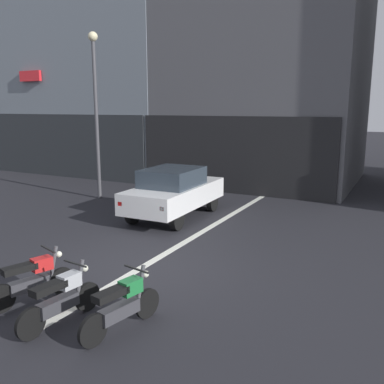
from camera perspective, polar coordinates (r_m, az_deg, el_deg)
The scene contains 9 objects.
ground_plane at distance 9.69m, azimuth -6.77°, elevation -10.13°, with size 120.00×120.00×0.00m, color #232328.
lane_centre_line at distance 14.79m, azimuth 6.38°, elevation -2.49°, with size 0.20×18.00×0.01m, color silver.
building_corner_left at distance 26.24m, azimuth -11.55°, elevation 22.10°, with size 10.72×8.40×17.02m.
building_mid_block at distance 21.40m, azimuth 10.11°, elevation 18.70°, with size 8.80×8.24×12.65m.
car_white_crossing_near at distance 13.60m, azimuth -2.44°, elevation 0.15°, with size 1.85×4.14×1.64m.
street_lamp at distance 16.69m, azimuth -12.98°, elevation 12.26°, with size 0.36×0.36×6.29m.
motorcycle_red_row_leftmost at distance 8.38m, azimuth -20.85°, elevation -10.99°, with size 0.67×1.61×0.98m.
motorcycle_silver_row_left_mid at distance 7.46m, azimuth -17.40°, elevation -13.59°, with size 0.55×1.67×0.98m.
motorcycle_green_row_centre at distance 7.02m, azimuth -9.49°, elevation -14.85°, with size 0.55×1.65×0.98m.
Camera 1 is at (5.12, -7.42, 3.55)m, focal length 39.21 mm.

